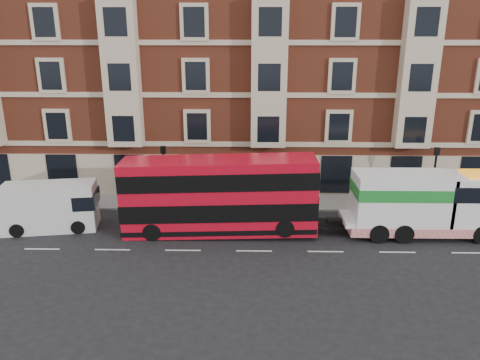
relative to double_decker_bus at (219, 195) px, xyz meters
The scene contains 9 objects.
ground 4.05m from the double_decker_bus, 49.61° to the right, with size 120.00×120.00×0.00m, color black.
sidewalk 5.96m from the double_decker_bus, 67.60° to the left, with size 90.00×3.00×0.15m, color slate.
victorian_terrace 14.90m from the double_decker_bus, 78.37° to the left, with size 45.00×12.00×20.40m.
lamp_post_west 5.43m from the double_decker_bus, 136.24° to the left, with size 0.35×0.15×4.35m.
lamp_post_east 14.58m from the double_decker_bus, 14.92° to the left, with size 0.35×0.15×4.35m.
double_decker_bus is the anchor object (origin of this frame).
tow_truck 12.07m from the double_decker_bus, ahead, with size 9.21×2.72×3.84m.
box_van 10.54m from the double_decker_bus, behind, with size 5.79×3.05×2.87m.
pedestrian 10.25m from the double_decker_bus, 158.58° to the left, with size 0.56×0.37×1.54m, color #201933.
Camera 1 is at (-0.32, -23.72, 11.86)m, focal length 35.00 mm.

